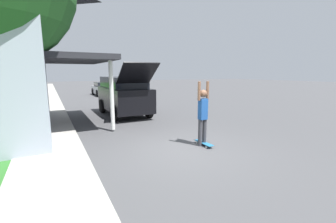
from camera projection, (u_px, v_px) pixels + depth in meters
name	position (u px, v px, depth m)	size (l,w,h in m)	color
ground_plane	(182.00, 148.00, 6.96)	(120.00, 120.00, 0.00)	#49494C
sidewalk	(49.00, 122.00, 10.50)	(1.80, 80.00, 0.10)	#ADA89E
suv_parked	(124.00, 95.00, 12.34)	(2.06, 5.12, 2.76)	black
car_down_street	(103.00, 89.00, 23.26)	(1.91, 4.06, 1.36)	#B7B7BC
skateboarder	(203.00, 113.00, 7.08)	(0.41, 0.24, 2.06)	#38383D
skateboard	(204.00, 143.00, 7.24)	(0.21, 0.80, 0.10)	#236B99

